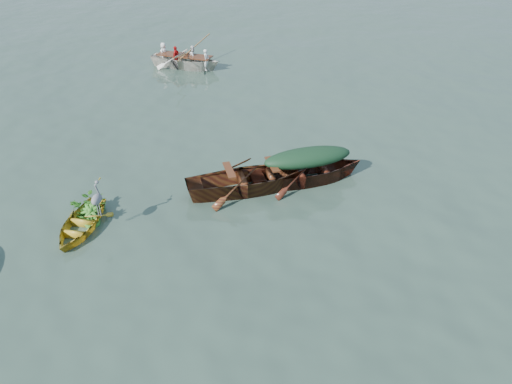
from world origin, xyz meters
The scene contains 11 objects.
ground centered at (0.00, 0.00, 0.00)m, with size 140.00×140.00×0.00m, color #384E41.
yellow_dinghy centered at (-3.78, 1.25, 0.00)m, with size 1.14×2.64×0.68m, color gold.
green_tarp_boat centered at (1.54, 4.41, 0.00)m, with size 1.43×4.59×1.09m, color #561E14.
open_wooden_boat centered at (0.06, 3.71, 0.00)m, with size 1.54×4.95×1.19m, color brown.
rowed_boat centered at (-4.58, 13.13, 0.00)m, with size 1.34×4.47×1.07m, color white.
green_tarp_cover centered at (1.54, 4.41, 0.80)m, with size 0.79×2.53×0.52m, color #14311D.
thwart_benches centered at (0.06, 3.71, 0.62)m, with size 0.92×2.48×0.04m, color #4D2512, non-canonical shape.
heron centered at (-3.23, 1.31, 0.80)m, with size 0.28×0.40×0.92m, color gray, non-canonical shape.
dinghy_weeds centered at (-3.76, 1.80, 0.64)m, with size 0.70×0.90×0.60m, color #2D6E1D.
rowers centered at (-4.58, 13.13, 0.92)m, with size 1.21×3.13×0.76m, color silver.
oars centered at (-4.58, 13.13, 0.57)m, with size 2.60×0.60×0.06m, color #9C6D3B, non-canonical shape.
Camera 1 is at (2.13, -7.73, 7.54)m, focal length 35.00 mm.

